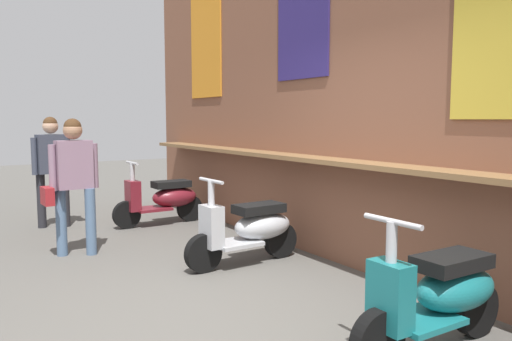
% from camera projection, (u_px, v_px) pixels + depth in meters
% --- Properties ---
extents(ground_plane, '(31.07, 31.07, 0.00)m').
position_uv_depth(ground_plane, '(215.00, 322.00, 3.92)').
color(ground_plane, '#56544F').
extents(market_stall_facade, '(11.10, 0.61, 3.79)m').
position_uv_depth(market_stall_facade, '(401.00, 86.00, 4.79)').
color(market_stall_facade, brown).
rests_on(market_stall_facade, ground_plane).
extents(scooter_maroon, '(0.46, 1.40, 0.97)m').
position_uv_depth(scooter_maroon, '(164.00, 199.00, 7.55)').
color(scooter_maroon, maroon).
rests_on(scooter_maroon, ground_plane).
extents(scooter_silver, '(0.46, 1.40, 0.97)m').
position_uv_depth(scooter_silver, '(250.00, 228.00, 5.49)').
color(scooter_silver, '#B2B5BA').
rests_on(scooter_silver, ground_plane).
extents(scooter_teal, '(0.46, 1.40, 0.97)m').
position_uv_depth(scooter_teal, '(440.00, 295.00, 3.42)').
color(scooter_teal, '#197075').
rests_on(scooter_teal, ground_plane).
extents(shopper_with_handbag, '(0.29, 0.64, 1.59)m').
position_uv_depth(shopper_with_handbag, '(73.00, 174.00, 5.75)').
color(shopper_with_handbag, slate).
rests_on(shopper_with_handbag, ground_plane).
extents(shopper_browsing, '(0.32, 0.65, 1.61)m').
position_uv_depth(shopper_browsing, '(53.00, 161.00, 7.29)').
color(shopper_browsing, '#232328').
rests_on(shopper_browsing, ground_plane).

